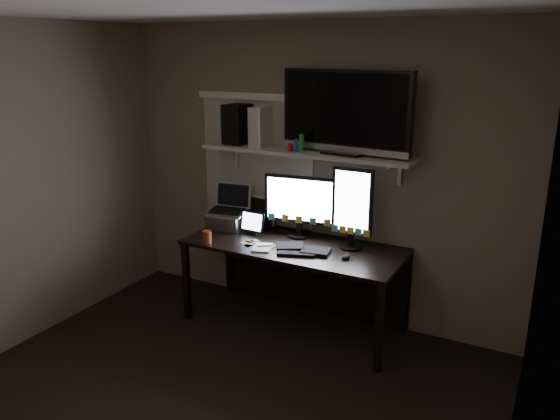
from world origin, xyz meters
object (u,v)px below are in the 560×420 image
Objects in this scene: desk at (300,260)px; tv at (345,113)px; mouse at (346,256)px; tablet at (253,223)px; keyboard at (303,249)px; cup at (207,237)px; monitor_landscape at (300,206)px; laptop at (226,207)px; speaker at (237,124)px; monitor_portrait at (352,208)px; game_console at (262,126)px.

desk is 1.67× the size of tv.
mouse is 0.43× the size of tablet.
cup is (-0.77, -0.22, 0.04)m from keyboard.
keyboard is (0.17, -0.29, -0.26)m from monitor_landscape.
monitor_landscape is at bearing 147.80° from mouse.
laptop is (-0.72, -0.02, 0.37)m from desk.
keyboard is 1.34× the size of speaker.
monitor_portrait is 0.62× the size of tv.
game_console reaches higher than laptop.
monitor_portrait reaches higher than desk.
tablet is (-0.87, -0.07, -0.23)m from monitor_portrait.
keyboard is at bearing -13.57° from tablet.
tv reaches higher than tablet.
cup is (-0.65, -0.43, 0.23)m from desk.
cup is (-0.60, -0.51, -0.22)m from monitor_landscape.
keyboard reaches higher than desk.
speaker reaches higher than cup.
tv is (0.34, 0.08, 1.25)m from desk.
monitor_portrait reaches higher than monitor_landscape.
tv reaches higher than speaker.
laptop reaches higher than keyboard.
speaker reaches higher than desk.
monitor_landscape is 0.68m from laptop.
monitor_landscape is 1.60× the size of laptop.
laptop reaches higher than cup.
keyboard is 1.96× the size of tablet.
laptop is at bearing 100.02° from cup.
monitor_portrait is at bearing 98.51° from mouse.
tv reaches higher than keyboard.
mouse is (0.05, -0.24, -0.32)m from monitor_portrait.
monitor_portrait is at bearing -14.06° from monitor_landscape.
game_console is (0.23, 0.51, 0.87)m from cup.
monitor_portrait is 1.04m from game_console.
tablet is 0.60× the size of laptop.
keyboard is at bearing -18.82° from speaker.
laptop is 0.74m from speaker.
mouse is 0.94m from tablet.
keyboard is at bearing 15.73° from cup.
speaker is (-0.66, 0.09, 1.10)m from desk.
cup is at bearing -116.58° from tablet.
monitor_portrait is at bearing -5.70° from laptop.
tablet is at bearing -107.36° from game_console.
speaker is at bearing -175.25° from tv.
mouse reaches higher than desk.
laptop is (-0.67, -0.11, -0.08)m from monitor_landscape.
tv reaches higher than mouse.
keyboard is at bearing -37.06° from game_console.
cup is 1.03m from game_console.
keyboard is (0.13, -0.21, 0.19)m from desk.
monitor_portrait is (0.44, 0.03, 0.51)m from desk.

